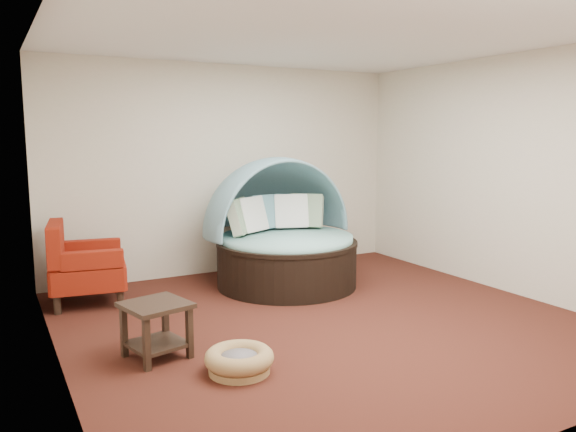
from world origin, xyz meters
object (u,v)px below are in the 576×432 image
canopy_daybed (282,226)px  side_table (156,322)px  pet_basket (239,360)px  red_armchair (82,266)px

canopy_daybed → side_table: size_ratio=3.26×
pet_basket → side_table: side_table is taller
side_table → canopy_daybed: bearing=38.0°
canopy_daybed → pet_basket: size_ratio=3.07×
pet_basket → side_table: bearing=128.5°
canopy_daybed → pet_basket: 2.78m
canopy_daybed → red_armchair: canopy_daybed is taller
red_armchair → side_table: red_armchair is taller
canopy_daybed → pet_basket: canopy_daybed is taller
pet_basket → red_armchair: 2.66m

